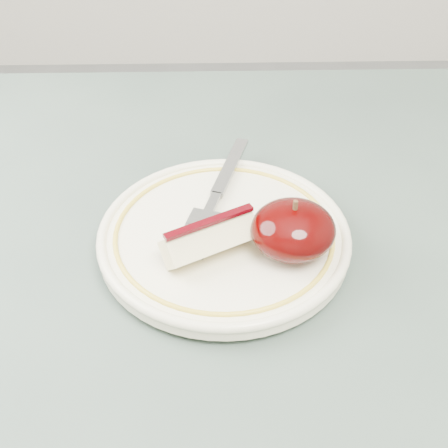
{
  "coord_description": "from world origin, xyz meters",
  "views": [
    {
      "loc": [
        0.03,
        -0.28,
        1.12
      ],
      "look_at": [
        0.04,
        0.12,
        0.78
      ],
      "focal_mm": 50.0,
      "sensor_mm": 36.0,
      "label": 1
    }
  ],
  "objects_px": {
    "plate": "(224,236)",
    "fork": "(216,195)",
    "table": "(182,423)",
    "apple_half": "(293,230)"
  },
  "relations": [
    {
      "from": "plate",
      "to": "apple_half",
      "type": "xyz_separation_m",
      "value": [
        0.06,
        -0.02,
        0.03
      ]
    },
    {
      "from": "table",
      "to": "fork",
      "type": "relative_size",
      "value": 5.16
    },
    {
      "from": "apple_half",
      "to": "fork",
      "type": "xyz_separation_m",
      "value": [
        -0.06,
        0.07,
        -0.02
      ]
    },
    {
      "from": "fork",
      "to": "plate",
      "type": "bearing_deg",
      "value": -155.46
    },
    {
      "from": "table",
      "to": "plate",
      "type": "height_order",
      "value": "plate"
    },
    {
      "from": "table",
      "to": "plate",
      "type": "relative_size",
      "value": 4.14
    },
    {
      "from": "plate",
      "to": "fork",
      "type": "distance_m",
      "value": 0.05
    },
    {
      "from": "table",
      "to": "apple_half",
      "type": "distance_m",
      "value": 0.18
    },
    {
      "from": "fork",
      "to": "apple_half",
      "type": "bearing_deg",
      "value": -120.73
    },
    {
      "from": "table",
      "to": "apple_half",
      "type": "bearing_deg",
      "value": 45.82
    }
  ]
}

